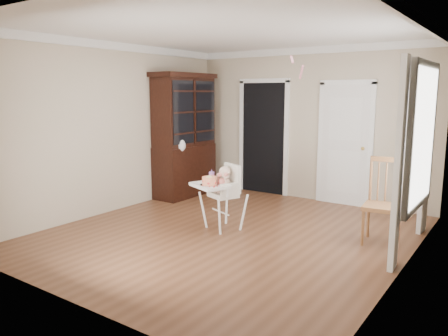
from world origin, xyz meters
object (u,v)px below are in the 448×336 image
Objects in this scene: high_chair at (223,189)px; china_cabinet at (184,135)px; cake at (209,181)px; sippy_cup at (212,177)px; dining_chair at (383,204)px.

high_chair is 0.42× the size of china_cabinet.
high_chair is 3.63× the size of cake.
sippy_cup is 0.18× the size of dining_chair.
sippy_cup is 2.31m from dining_chair.
dining_chair reaches higher than sippy_cup.
china_cabinet reaches higher than dining_chair.
cake is 0.24× the size of dining_chair.
cake is (-0.10, -0.18, 0.13)m from high_chair.
cake is 1.31× the size of sippy_cup.
dining_chair is at bearing 22.52° from cake.
sippy_cup reaches higher than cake.
dining_chair reaches higher than high_chair.
high_chair is 2.12m from dining_chair.
china_cabinet reaches higher than sippy_cup.
dining_chair is (2.18, 0.72, -0.23)m from sippy_cup.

